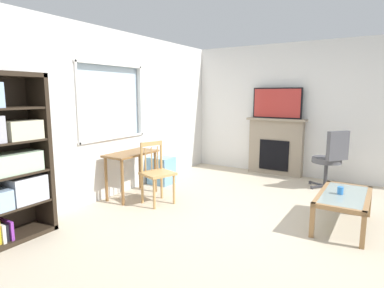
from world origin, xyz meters
name	(u,v)px	position (x,y,z in m)	size (l,w,h in m)	color
ground	(253,220)	(0.00, 0.00, -0.01)	(6.11, 5.63, 0.02)	beige
wall_back_with_window	(119,115)	(0.02, 2.31, 1.26)	(5.11, 0.15, 2.56)	silver
wall_right	(305,111)	(2.62, 0.00, 1.28)	(0.12, 4.83, 2.56)	silver
bookshelf	(1,160)	(-1.97, 2.07, 0.91)	(0.90, 0.38, 1.82)	#2D2319
desk_under_window	(131,160)	(-0.10, 1.96, 0.57)	(0.86, 0.43, 0.70)	brown
wooden_chair	(156,172)	(-0.14, 1.45, 0.46)	(0.53, 0.51, 0.90)	tan
plastic_drawer_unit	(161,170)	(0.72, 2.01, 0.24)	(0.35, 0.40, 0.48)	#72ADDB
fireplace	(276,146)	(2.46, 0.50, 0.56)	(0.26, 1.15, 1.12)	gray
tv	(277,103)	(2.44, 0.50, 1.42)	(0.06, 0.95, 0.59)	black
office_chair	(331,157)	(1.95, -0.60, 0.55)	(0.62, 0.62, 1.00)	#4C4C51
coffee_table	(344,199)	(0.39, -0.99, 0.34)	(1.07, 0.55, 0.40)	#8C9E99
sippy_cup	(340,190)	(0.37, -0.95, 0.45)	(0.07, 0.07, 0.09)	#337FD6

